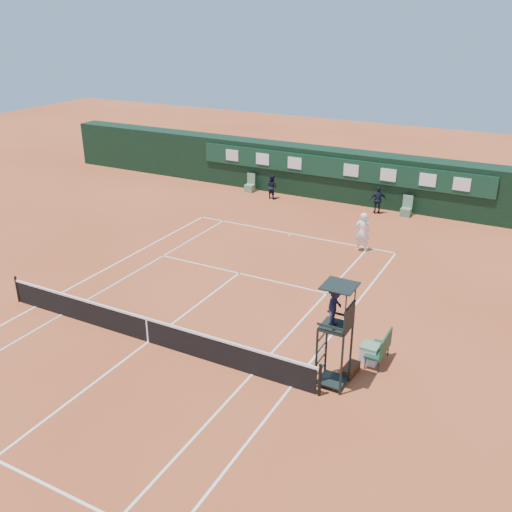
{
  "coord_description": "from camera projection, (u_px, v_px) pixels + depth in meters",
  "views": [
    {
      "loc": [
        11.33,
        -13.29,
        10.62
      ],
      "look_at": [
        1.06,
        6.0,
        1.2
      ],
      "focal_mm": 40.0,
      "sensor_mm": 36.0,
      "label": 1
    }
  ],
  "objects": [
    {
      "name": "ground",
      "position": [
        148.0,
        342.0,
        19.87
      ],
      "size": [
        90.0,
        90.0,
        0.0
      ],
      "primitive_type": "plane",
      "color": "#BF552D",
      "rests_on": "ground"
    },
    {
      "name": "court_lines",
      "position": [
        148.0,
        342.0,
        19.86
      ],
      "size": [
        11.05,
        23.85,
        0.01
      ],
      "color": "white",
      "rests_on": "ground"
    },
    {
      "name": "tennis_net",
      "position": [
        147.0,
        329.0,
        19.67
      ],
      "size": [
        12.9,
        0.1,
        1.1
      ],
      "color": "black",
      "rests_on": "ground"
    },
    {
      "name": "back_wall",
      "position": [
        339.0,
        175.0,
        34.46
      ],
      "size": [
        40.0,
        1.65,
        3.0
      ],
      "color": "black",
      "rests_on": "ground"
    },
    {
      "name": "linesman_chair_left",
      "position": [
        250.0,
        187.0,
        36.29
      ],
      "size": [
        0.55,
        0.5,
        1.15
      ],
      "color": "#5E9063",
      "rests_on": "ground"
    },
    {
      "name": "linesman_chair_right",
      "position": [
        406.0,
        210.0,
        31.97
      ],
      "size": [
        0.55,
        0.5,
        1.15
      ],
      "color": "#537F5A",
      "rests_on": "ground"
    },
    {
      "name": "umpire_chair",
      "position": [
        336.0,
        314.0,
        16.66
      ],
      "size": [
        0.96,
        0.95,
        3.42
      ],
      "color": "black",
      "rests_on": "ground"
    },
    {
      "name": "player_bench",
      "position": [
        381.0,
        347.0,
        18.45
      ],
      "size": [
        0.56,
        1.2,
        1.1
      ],
      "color": "#173B29",
      "rests_on": "ground"
    },
    {
      "name": "tennis_bag",
      "position": [
        350.0,
        370.0,
        18.07
      ],
      "size": [
        0.41,
        0.83,
        0.3
      ],
      "primitive_type": "cube",
      "rotation": [
        0.0,
        0.0,
        -0.07
      ],
      "color": "black",
      "rests_on": "ground"
    },
    {
      "name": "cooler",
      "position": [
        370.0,
        353.0,
        18.61
      ],
      "size": [
        0.57,
        0.57,
        0.65
      ],
      "color": "white",
      "rests_on": "ground"
    },
    {
      "name": "tennis_ball",
      "position": [
        334.0,
        278.0,
        24.51
      ],
      "size": [
        0.06,
        0.06,
        0.06
      ],
      "primitive_type": "sphere",
      "color": "#C3E334",
      "rests_on": "ground"
    },
    {
      "name": "player",
      "position": [
        362.0,
        232.0,
        27.08
      ],
      "size": [
        0.82,
        0.69,
        1.92
      ],
      "primitive_type": "imported",
      "rotation": [
        0.0,
        0.0,
        3.52
      ],
      "color": "white",
      "rests_on": "ground"
    },
    {
      "name": "ball_kid_left",
      "position": [
        272.0,
        187.0,
        34.81
      ],
      "size": [
        0.83,
        0.71,
        1.48
      ],
      "primitive_type": "imported",
      "rotation": [
        0.0,
        0.0,
        2.91
      ],
      "color": "black",
      "rests_on": "ground"
    },
    {
      "name": "ball_kid_right",
      "position": [
        378.0,
        200.0,
        32.18
      ],
      "size": [
        1.0,
        0.77,
        1.58
      ],
      "primitive_type": "imported",
      "rotation": [
        0.0,
        0.0,
        3.62
      ],
      "color": "black",
      "rests_on": "ground"
    }
  ]
}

